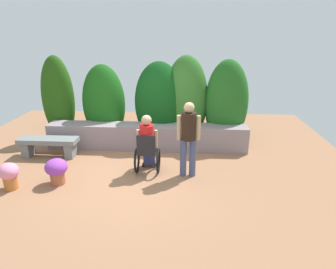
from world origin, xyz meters
TOP-DOWN VIEW (x-y plane):
  - ground_plane at (0.00, 0.00)m, footprint 10.18×10.18m
  - stone_retaining_wall at (0.00, 1.44)m, footprint 5.26×0.55m
  - hedge_backdrop at (0.12, 2.00)m, footprint 5.74×0.94m
  - stone_bench at (-2.39, 0.75)m, footprint 1.46×0.43m
  - person_in_wheelchair at (0.19, 0.07)m, footprint 0.53×0.66m
  - person_standing_companion at (1.09, -0.08)m, footprint 0.49×0.30m
  - flower_pot_purple_near at (-1.60, -0.62)m, footprint 0.45×0.45m
  - flower_pot_terracotta_by_wall at (-2.44, -0.89)m, footprint 0.38×0.38m

SIDE VIEW (x-z plane):
  - ground_plane at x=0.00m, z-range 0.00..0.00m
  - flower_pot_purple_near at x=-1.60m, z-range 0.04..0.59m
  - flower_pot_terracotta_by_wall at x=-2.44m, z-range 0.04..0.60m
  - stone_bench at x=-2.39m, z-range 0.08..0.56m
  - stone_retaining_wall at x=0.00m, z-range 0.00..0.66m
  - person_in_wheelchair at x=0.19m, z-range -0.04..1.29m
  - person_standing_companion at x=1.09m, z-range 0.12..1.77m
  - hedge_backdrop at x=0.12m, z-range -0.06..2.35m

